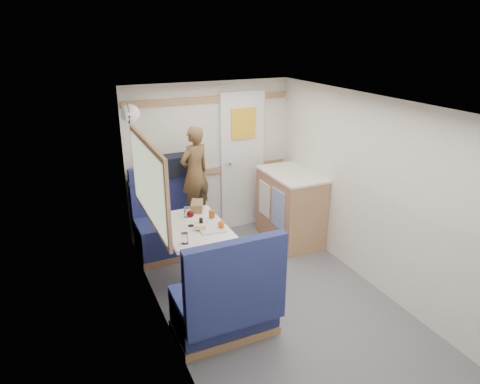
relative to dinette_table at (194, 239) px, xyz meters
name	(u,v)px	position (x,y,z in m)	size (l,w,h in m)	color
floor	(296,324)	(0.65, -1.00, -0.57)	(4.50, 4.50, 0.00)	#515156
ceiling	(309,111)	(0.65, -1.00, 1.43)	(4.50, 4.50, 0.00)	silver
wall_back	(210,160)	(0.65, 1.25, 0.43)	(2.20, 0.02, 2.00)	silver
wall_left	(177,254)	(-0.45, -1.00, 0.43)	(0.02, 4.50, 2.00)	silver
wall_right	(401,208)	(1.75, -1.00, 0.43)	(0.02, 4.50, 2.00)	silver
oak_trim_low	(211,171)	(0.65, 1.23, 0.28)	(2.15, 0.02, 0.08)	#A26949
oak_trim_high	(209,100)	(0.65, 1.23, 1.21)	(2.15, 0.02, 0.08)	#A26949
side_window	(148,182)	(-0.43, 0.00, 0.68)	(0.04, 1.30, 0.72)	gray
rear_door	(243,158)	(1.10, 1.22, 0.41)	(0.62, 0.12, 1.86)	white
dinette_table	(194,239)	(0.00, 0.00, 0.00)	(0.62, 0.92, 0.72)	white
bench_far	(173,229)	(0.00, 0.86, -0.27)	(0.90, 0.59, 1.05)	#191B51
bench_near	(227,307)	(0.00, -0.86, -0.27)	(0.90, 0.59, 1.05)	#191B51
ledge	(165,178)	(0.00, 1.12, 0.31)	(0.90, 0.14, 0.04)	#A26949
dome_light	(130,113)	(-0.39, 0.85, 1.18)	(0.20, 0.20, 0.20)	white
galley_counter	(290,207)	(1.47, 0.55, -0.10)	(0.57, 0.92, 0.92)	#A26949
person	(195,173)	(0.29, 0.80, 0.44)	(0.41, 0.27, 1.11)	brown
duffel_bag	(168,166)	(0.05, 1.12, 0.46)	(0.52, 0.25, 0.25)	black
tray	(211,226)	(0.14, -0.11, 0.16)	(0.25, 0.33, 0.02)	silver
orange_fruit	(221,224)	(0.22, -0.19, 0.21)	(0.07, 0.07, 0.07)	orange
cheese_block	(200,227)	(0.03, -0.13, 0.19)	(0.11, 0.06, 0.04)	#F6E58E
wine_glass	(190,215)	(-0.03, 0.00, 0.28)	(0.08, 0.08, 0.17)	white
tumbler_left	(185,238)	(-0.20, -0.34, 0.21)	(0.07, 0.07, 0.11)	silver
tumbler_mid	(165,210)	(-0.20, 0.38, 0.21)	(0.07, 0.07, 0.12)	white
tumbler_right	(187,212)	(0.01, 0.23, 0.21)	(0.07, 0.07, 0.11)	silver
beer_glass	(212,215)	(0.22, 0.07, 0.20)	(0.06, 0.06, 0.10)	#964B15
pepper_grinder	(201,223)	(0.05, -0.08, 0.21)	(0.04, 0.04, 0.10)	black
bread_loaf	(197,206)	(0.16, 0.37, 0.20)	(0.12, 0.23, 0.09)	#8C5D3B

